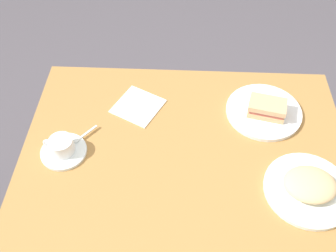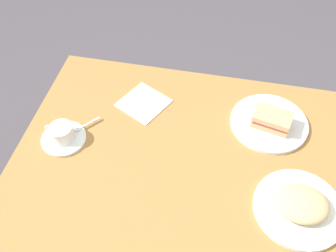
{
  "view_description": "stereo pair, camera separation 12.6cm",
  "coord_description": "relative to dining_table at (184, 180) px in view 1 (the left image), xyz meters",
  "views": [
    {
      "loc": [
        -0.02,
        -0.68,
        1.72
      ],
      "look_at": [
        -0.06,
        0.13,
        0.75
      ],
      "focal_mm": 40.86,
      "sensor_mm": 36.0,
      "label": 1
    },
    {
      "loc": [
        0.1,
        -0.67,
        1.72
      ],
      "look_at": [
        -0.06,
        0.13,
        0.75
      ],
      "focal_mm": 40.86,
      "sensor_mm": 36.0,
      "label": 2
    }
  ],
  "objects": [
    {
      "name": "dining_table",
      "position": [
        0.0,
        0.0,
        0.0
      ],
      "size": [
        1.06,
        0.87,
        0.72
      ],
      "color": "#A3753D",
      "rests_on": "ground_plane"
    },
    {
      "name": "sandwich_plate",
      "position": [
        0.27,
        0.23,
        0.1
      ],
      "size": [
        0.26,
        0.26,
        0.01
      ],
      "primitive_type": "cylinder",
      "color": "white",
      "rests_on": "dining_table"
    },
    {
      "name": "sandwich_front",
      "position": [
        0.27,
        0.21,
        0.13
      ],
      "size": [
        0.14,
        0.1,
        0.05
      ],
      "color": "tan",
      "rests_on": "sandwich_plate"
    },
    {
      "name": "coffee_saucer",
      "position": [
        -0.39,
        0.03,
        0.1
      ],
      "size": [
        0.15,
        0.15,
        0.01
      ],
      "primitive_type": "cylinder",
      "color": "white",
      "rests_on": "dining_table"
    },
    {
      "name": "coffee_cup",
      "position": [
        -0.39,
        0.03,
        0.13
      ],
      "size": [
        0.1,
        0.08,
        0.05
      ],
      "color": "white",
      "rests_on": "coffee_saucer"
    },
    {
      "name": "spoon",
      "position": [
        -0.34,
        0.08,
        0.11
      ],
      "size": [
        0.07,
        0.08,
        0.01
      ],
      "color": "silver",
      "rests_on": "coffee_saucer"
    },
    {
      "name": "side_plate",
      "position": [
        0.36,
        -0.08,
        0.1
      ],
      "size": [
        0.26,
        0.26,
        0.01
      ],
      "primitive_type": "cylinder",
      "color": "white",
      "rests_on": "dining_table"
    },
    {
      "name": "side_food_pile",
      "position": [
        0.36,
        -0.08,
        0.13
      ],
      "size": [
        0.16,
        0.13,
        0.04
      ],
      "primitive_type": "ellipsoid",
      "color": "#DBB983",
      "rests_on": "side_plate"
    },
    {
      "name": "napkin",
      "position": [
        -0.17,
        0.24,
        0.1
      ],
      "size": [
        0.2,
        0.2,
        0.0
      ],
      "primitive_type": "cube",
      "rotation": [
        0.0,
        0.0,
        -0.48
      ],
      "color": "white",
      "rests_on": "dining_table"
    }
  ]
}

